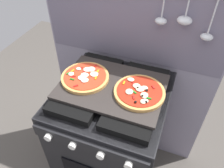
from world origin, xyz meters
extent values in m
cube|color=gray|center=(0.00, 0.34, 0.78)|extent=(1.10, 0.03, 1.55)
cube|color=slate|center=(0.00, 0.32, 1.15)|extent=(1.08, 0.00, 0.56)
ellipsoid|color=silver|center=(0.16, 0.29, 1.17)|extent=(0.06, 0.05, 0.03)
ellipsoid|color=silver|center=(0.27, 0.29, 1.19)|extent=(0.08, 0.07, 0.04)
cylinder|color=silver|center=(0.40, 0.29, 1.26)|extent=(0.01, 0.01, 0.24)
ellipsoid|color=silver|center=(0.40, 0.29, 1.13)|extent=(0.06, 0.05, 0.03)
cube|color=black|center=(0.00, 0.00, 0.43)|extent=(0.60, 0.60, 0.86)
cube|color=black|center=(0.00, 0.00, 0.85)|extent=(0.59, 0.59, 0.01)
cube|color=black|center=(-0.14, 0.00, 0.88)|extent=(0.24, 0.51, 0.04)
cube|color=black|center=(0.14, 0.00, 0.88)|extent=(0.24, 0.51, 0.04)
cube|color=black|center=(0.00, -0.31, 0.80)|extent=(0.58, 0.02, 0.07)
cylinder|color=silver|center=(-0.20, -0.33, 0.80)|extent=(0.04, 0.02, 0.04)
cylinder|color=silver|center=(-0.07, -0.33, 0.80)|extent=(0.04, 0.02, 0.04)
cylinder|color=silver|center=(0.07, -0.33, 0.80)|extent=(0.04, 0.02, 0.04)
cylinder|color=silver|center=(0.20, -0.33, 0.80)|extent=(0.04, 0.02, 0.04)
cube|color=#2D2826|center=(0.00, 0.00, 0.91)|extent=(0.54, 0.38, 0.02)
cylinder|color=tan|center=(-0.15, 0.00, 0.93)|extent=(0.26, 0.26, 0.02)
cylinder|color=red|center=(-0.15, 0.00, 0.94)|extent=(0.22, 0.22, 0.00)
ellipsoid|color=#F4EACC|center=(-0.16, 0.00, 0.94)|extent=(0.04, 0.04, 0.01)
ellipsoid|color=#F4EACC|center=(-0.16, -0.03, 0.94)|extent=(0.04, 0.04, 0.01)
ellipsoid|color=#F4EACC|center=(-0.16, 0.05, 0.94)|extent=(0.04, 0.04, 0.01)
ellipsoid|color=#F4EACC|center=(-0.11, 0.02, 0.94)|extent=(0.05, 0.04, 0.01)
ellipsoid|color=#F4EACC|center=(-0.14, 0.06, 0.94)|extent=(0.04, 0.04, 0.01)
ellipsoid|color=#F4EACC|center=(-0.21, 0.04, 0.94)|extent=(0.03, 0.02, 0.01)
ellipsoid|color=#F4EACC|center=(-0.14, -0.04, 0.94)|extent=(0.04, 0.04, 0.01)
ellipsoid|color=#F4EACC|center=(-0.23, -0.02, 0.94)|extent=(0.03, 0.03, 0.01)
cube|color=#19721E|center=(-0.20, -0.05, 0.94)|extent=(0.02, 0.01, 0.00)
cube|color=red|center=(-0.13, 0.09, 0.94)|extent=(0.01, 0.02, 0.00)
cube|color=gold|center=(-0.09, 0.00, 0.94)|extent=(0.01, 0.02, 0.00)
cube|color=#19721E|center=(-0.14, -0.03, 0.94)|extent=(0.02, 0.01, 0.00)
cube|color=red|center=(-0.16, -0.09, 0.94)|extent=(0.02, 0.02, 0.00)
cube|color=gold|center=(-0.17, 0.05, 0.94)|extent=(0.03, 0.01, 0.00)
cube|color=red|center=(-0.21, -0.03, 0.94)|extent=(0.03, 0.02, 0.00)
cube|color=#19721E|center=(-0.24, -0.02, 0.94)|extent=(0.02, 0.03, 0.00)
cube|color=gold|center=(-0.10, 0.05, 0.94)|extent=(0.01, 0.02, 0.00)
cube|color=red|center=(-0.17, 0.03, 0.94)|extent=(0.01, 0.02, 0.00)
cube|color=gold|center=(-0.23, 0.01, 0.94)|extent=(0.01, 0.03, 0.00)
cube|color=red|center=(-0.20, 0.05, 0.94)|extent=(0.02, 0.02, 0.00)
cylinder|color=tan|center=(0.15, -0.01, 0.93)|extent=(0.26, 0.26, 0.02)
cylinder|color=#AD2614|center=(0.15, -0.01, 0.94)|extent=(0.22, 0.22, 0.00)
ellipsoid|color=beige|center=(0.19, -0.08, 0.94)|extent=(0.03, 0.03, 0.01)
ellipsoid|color=beige|center=(0.10, -0.04, 0.94)|extent=(0.04, 0.04, 0.01)
ellipsoid|color=beige|center=(0.18, -0.04, 0.94)|extent=(0.04, 0.04, 0.01)
ellipsoid|color=beige|center=(0.15, 0.00, 0.94)|extent=(0.04, 0.04, 0.01)
ellipsoid|color=beige|center=(0.08, 0.05, 0.94)|extent=(0.04, 0.03, 0.01)
ellipsoid|color=beige|center=(0.13, 0.01, 0.94)|extent=(0.04, 0.04, 0.01)
ellipsoid|color=beige|center=(0.19, -0.07, 0.94)|extent=(0.03, 0.03, 0.01)
ellipsoid|color=beige|center=(0.17, 0.02, 0.94)|extent=(0.03, 0.03, 0.01)
cube|color=red|center=(0.10, 0.04, 0.94)|extent=(0.01, 0.02, 0.00)
cube|color=red|center=(0.11, 0.02, 0.94)|extent=(0.01, 0.02, 0.00)
sphere|color=black|center=(0.15, -0.10, 0.94)|extent=(0.01, 0.01, 0.01)
sphere|color=black|center=(0.20, -0.08, 0.94)|extent=(0.01, 0.01, 0.01)
cube|color=red|center=(0.13, -0.07, 0.94)|extent=(0.02, 0.03, 0.00)
cube|color=#19721E|center=(0.21, -0.05, 0.94)|extent=(0.02, 0.01, 0.00)
sphere|color=black|center=(0.14, 0.00, 0.94)|extent=(0.01, 0.01, 0.01)
cube|color=red|center=(0.21, 0.04, 0.94)|extent=(0.02, 0.02, 0.00)
sphere|color=black|center=(0.18, 0.00, 0.94)|extent=(0.01, 0.01, 0.01)
cube|color=gold|center=(0.06, 0.02, 0.94)|extent=(0.01, 0.02, 0.00)
sphere|color=black|center=(0.17, -0.05, 0.94)|extent=(0.01, 0.01, 0.01)
cube|color=#19721E|center=(0.13, -0.03, 0.94)|extent=(0.02, 0.02, 0.00)
camera|label=1|loc=(0.30, -0.80, 1.70)|focal=35.84mm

